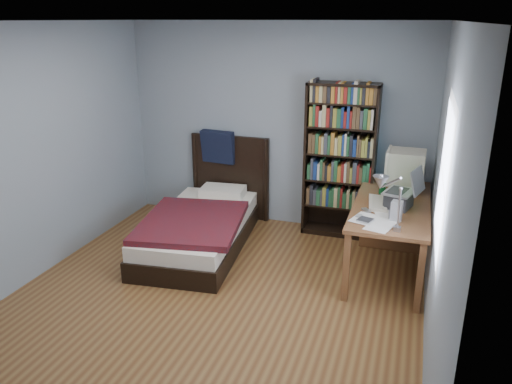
{
  "coord_description": "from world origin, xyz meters",
  "views": [
    {
      "loc": [
        1.68,
        -3.77,
        2.52
      ],
      "look_at": [
        0.27,
        0.51,
        0.95
      ],
      "focal_mm": 35.0,
      "sensor_mm": 36.0,
      "label": 1
    }
  ],
  "objects_px": {
    "laptop": "(401,197)",
    "bookshelf": "(340,161)",
    "desk": "(392,215)",
    "bed": "(202,223)",
    "crt_monitor": "(404,168)",
    "keyboard": "(378,203)",
    "desk_lamp": "(384,188)",
    "soda_can": "(382,188)",
    "speaker": "(396,211)"
  },
  "relations": [
    {
      "from": "laptop",
      "to": "bookshelf",
      "type": "height_order",
      "value": "bookshelf"
    },
    {
      "from": "desk",
      "to": "bed",
      "type": "xyz_separation_m",
      "value": [
        -2.11,
        -0.54,
        -0.16
      ]
    },
    {
      "from": "crt_monitor",
      "to": "bed",
      "type": "height_order",
      "value": "crt_monitor"
    },
    {
      "from": "laptop",
      "to": "keyboard",
      "type": "bearing_deg",
      "value": 176.87
    },
    {
      "from": "desk_lamp",
      "to": "soda_can",
      "type": "distance_m",
      "value": 1.44
    },
    {
      "from": "desk",
      "to": "laptop",
      "type": "relative_size",
      "value": 4.08
    },
    {
      "from": "laptop",
      "to": "speaker",
      "type": "height_order",
      "value": "laptop"
    },
    {
      "from": "speaker",
      "to": "laptop",
      "type": "bearing_deg",
      "value": 96.04
    },
    {
      "from": "crt_monitor",
      "to": "keyboard",
      "type": "xyz_separation_m",
      "value": [
        -0.21,
        -0.53,
        -0.24
      ]
    },
    {
      "from": "speaker",
      "to": "bed",
      "type": "height_order",
      "value": "bed"
    },
    {
      "from": "speaker",
      "to": "bookshelf",
      "type": "relative_size",
      "value": 0.1
    },
    {
      "from": "bookshelf",
      "to": "desk",
      "type": "bearing_deg",
      "value": -21.6
    },
    {
      "from": "soda_can",
      "to": "bed",
      "type": "bearing_deg",
      "value": -170.46
    },
    {
      "from": "desk",
      "to": "laptop",
      "type": "distance_m",
      "value": 0.72
    },
    {
      "from": "speaker",
      "to": "desk_lamp",
      "type": "bearing_deg",
      "value": -89.68
    },
    {
      "from": "soda_can",
      "to": "bed",
      "type": "distance_m",
      "value": 2.08
    },
    {
      "from": "keyboard",
      "to": "bookshelf",
      "type": "bearing_deg",
      "value": 116.46
    },
    {
      "from": "laptop",
      "to": "desk",
      "type": "bearing_deg",
      "value": 98.01
    },
    {
      "from": "soda_can",
      "to": "bookshelf",
      "type": "relative_size",
      "value": 0.07
    },
    {
      "from": "keyboard",
      "to": "speaker",
      "type": "bearing_deg",
      "value": -68.17
    },
    {
      "from": "keyboard",
      "to": "speaker",
      "type": "relative_size",
      "value": 2.31
    },
    {
      "from": "bookshelf",
      "to": "desk_lamp",
      "type": "bearing_deg",
      "value": -71.02
    },
    {
      "from": "soda_can",
      "to": "crt_monitor",
      "type": "bearing_deg",
      "value": 41.15
    },
    {
      "from": "bed",
      "to": "speaker",
      "type": "bearing_deg",
      "value": -10.33
    },
    {
      "from": "laptop",
      "to": "soda_can",
      "type": "xyz_separation_m",
      "value": [
        -0.21,
        0.37,
        -0.05
      ]
    },
    {
      "from": "desk",
      "to": "crt_monitor",
      "type": "distance_m",
      "value": 0.58
    },
    {
      "from": "crt_monitor",
      "to": "soda_can",
      "type": "distance_m",
      "value": 0.33
    },
    {
      "from": "laptop",
      "to": "speaker",
      "type": "distance_m",
      "value": 0.36
    },
    {
      "from": "desk",
      "to": "desk_lamp",
      "type": "distance_m",
      "value": 1.77
    },
    {
      "from": "crt_monitor",
      "to": "desk_lamp",
      "type": "xyz_separation_m",
      "value": [
        -0.11,
        -1.54,
        0.26
      ]
    },
    {
      "from": "desk_lamp",
      "to": "keyboard",
      "type": "distance_m",
      "value": 1.13
    },
    {
      "from": "crt_monitor",
      "to": "laptop",
      "type": "relative_size",
      "value": 1.11
    },
    {
      "from": "keyboard",
      "to": "desk",
      "type": "bearing_deg",
      "value": 70.0
    },
    {
      "from": "laptop",
      "to": "speaker",
      "type": "xyz_separation_m",
      "value": [
        -0.02,
        -0.36,
        -0.02
      ]
    },
    {
      "from": "laptop",
      "to": "speaker",
      "type": "relative_size",
      "value": 2.16
    },
    {
      "from": "desk_lamp",
      "to": "soda_can",
      "type": "xyz_separation_m",
      "value": [
        -0.09,
        1.36,
        -0.45
      ]
    },
    {
      "from": "desk_lamp",
      "to": "soda_can",
      "type": "bearing_deg",
      "value": 93.71
    },
    {
      "from": "laptop",
      "to": "soda_can",
      "type": "relative_size",
      "value": 3.12
    },
    {
      "from": "bookshelf",
      "to": "bed",
      "type": "height_order",
      "value": "bookshelf"
    },
    {
      "from": "desk",
      "to": "speaker",
      "type": "xyz_separation_m",
      "value": [
        0.06,
        -0.93,
        0.41
      ]
    },
    {
      "from": "desk",
      "to": "speaker",
      "type": "distance_m",
      "value": 1.02
    },
    {
      "from": "keyboard",
      "to": "bookshelf",
      "type": "relative_size",
      "value": 0.24
    },
    {
      "from": "laptop",
      "to": "bed",
      "type": "height_order",
      "value": "bed"
    },
    {
      "from": "soda_can",
      "to": "bookshelf",
      "type": "distance_m",
      "value": 0.73
    },
    {
      "from": "keyboard",
      "to": "soda_can",
      "type": "distance_m",
      "value": 0.36
    },
    {
      "from": "soda_can",
      "to": "bed",
      "type": "relative_size",
      "value": 0.06
    },
    {
      "from": "laptop",
      "to": "bed",
      "type": "relative_size",
      "value": 0.2
    },
    {
      "from": "desk_lamp",
      "to": "keyboard",
      "type": "relative_size",
      "value": 1.44
    },
    {
      "from": "desk_lamp",
      "to": "bookshelf",
      "type": "xyz_separation_m",
      "value": [
        -0.63,
        1.83,
        -0.32
      ]
    },
    {
      "from": "speaker",
      "to": "crt_monitor",
      "type": "bearing_deg",
      "value": 98.23
    }
  ]
}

